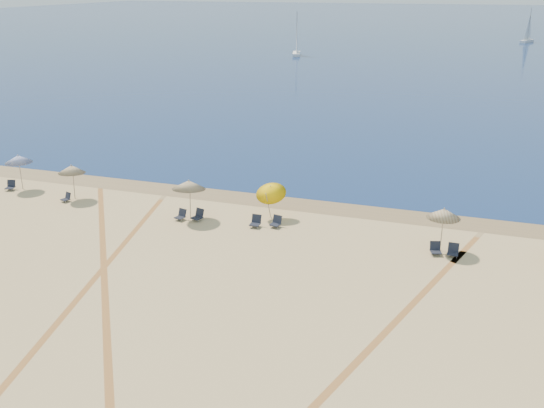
% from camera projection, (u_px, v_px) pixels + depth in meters
% --- Properties ---
extents(ocean, '(500.00, 500.00, 0.00)m').
position_uv_depth(ocean, '(443.00, 23.00, 220.69)').
color(ocean, '#0C2151').
rests_on(ocean, ground).
extents(wet_sand, '(500.00, 500.00, 0.00)m').
position_uv_depth(wet_sand, '(290.00, 202.00, 41.66)').
color(wet_sand, olive).
rests_on(wet_sand, ground).
extents(umbrella_0, '(1.93, 1.93, 2.66)m').
position_uv_depth(umbrella_0, '(18.00, 159.00, 43.56)').
color(umbrella_0, gray).
rests_on(umbrella_0, ground).
extents(umbrella_1, '(1.88, 1.91, 2.52)m').
position_uv_depth(umbrella_1, '(72.00, 169.00, 41.66)').
color(umbrella_1, gray).
rests_on(umbrella_1, ground).
extents(umbrella_2, '(2.17, 2.21, 2.66)m').
position_uv_depth(umbrella_2, '(189.00, 185.00, 38.14)').
color(umbrella_2, gray).
rests_on(umbrella_2, ground).
extents(umbrella_3, '(1.97, 2.00, 2.60)m').
position_uv_depth(umbrella_3, '(270.00, 190.00, 38.31)').
color(umbrella_3, gray).
rests_on(umbrella_3, ground).
extents(umbrella_4, '(1.87, 1.88, 2.61)m').
position_uv_depth(umbrella_4, '(444.00, 213.00, 33.48)').
color(umbrella_4, gray).
rests_on(umbrella_4, ground).
extents(chair_0, '(0.75, 0.82, 0.71)m').
position_uv_depth(chair_0, '(11.00, 186.00, 44.09)').
color(chair_0, black).
rests_on(chair_0, ground).
extents(chair_1, '(0.70, 0.75, 0.63)m').
position_uv_depth(chair_1, '(67.00, 198.00, 41.76)').
color(chair_1, black).
rests_on(chair_1, ground).
extents(chair_2, '(0.71, 0.78, 0.69)m').
position_uv_depth(chair_2, '(181.00, 215.00, 38.57)').
color(chair_2, black).
rests_on(chair_2, ground).
extents(chair_3, '(0.80, 0.87, 0.74)m').
position_uv_depth(chair_3, '(198.00, 215.00, 38.47)').
color(chair_3, black).
rests_on(chair_3, ground).
extents(chair_4, '(0.62, 0.73, 0.74)m').
position_uv_depth(chair_4, '(256.00, 222.00, 37.47)').
color(chair_4, black).
rests_on(chair_4, ground).
extents(chair_5, '(0.71, 0.79, 0.71)m').
position_uv_depth(chair_5, '(276.00, 222.00, 37.45)').
color(chair_5, black).
rests_on(chair_5, ground).
extents(chair_6, '(0.75, 0.82, 0.70)m').
position_uv_depth(chair_6, '(435.00, 249.00, 33.70)').
color(chair_6, black).
rests_on(chair_6, ground).
extents(chair_7, '(0.61, 0.71, 0.71)m').
position_uv_depth(chair_7, '(453.00, 251.00, 33.46)').
color(chair_7, black).
rests_on(chair_7, ground).
extents(sailboat_0, '(3.68, 5.69, 8.36)m').
position_uv_depth(sailboat_0, '(528.00, 32.00, 149.36)').
color(sailboat_0, white).
rests_on(sailboat_0, ocean).
extents(sailboat_1, '(2.90, 6.03, 8.71)m').
position_uv_depth(sailboat_1, '(297.00, 42.00, 122.89)').
color(sailboat_1, white).
rests_on(sailboat_1, ocean).
extents(tire_tracks, '(53.35, 41.33, 0.00)m').
position_uv_depth(tire_tracks, '(177.00, 293.00, 29.59)').
color(tire_tracks, tan).
rests_on(tire_tracks, ground).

